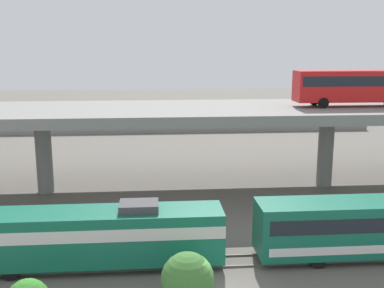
{
  "coord_description": "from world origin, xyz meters",
  "views": [
    {
      "loc": [
        -3.21,
        -23.28,
        13.53
      ],
      "look_at": [
        0.61,
        22.94,
        3.82
      ],
      "focal_mm": 43.3,
      "sensor_mm": 36.0,
      "label": 1
    }
  ],
  "objects": [
    {
      "name": "rail_strip_far",
      "position": [
        0.0,
        4.77,
        0.06
      ],
      "size": [
        110.0,
        0.12,
        0.12
      ],
      "primitive_type": "cube",
      "color": "#59544C",
      "rests_on": "ground_plane"
    },
    {
      "name": "transit_bus_on_overpass",
      "position": [
        16.1,
        19.39,
        10.04
      ],
      "size": [
        12.0,
        2.68,
        3.4
      ],
      "rotation": [
        0.0,
        0.0,
        3.14
      ],
      "color": "red",
      "rests_on": "highway_overpass"
    },
    {
      "name": "pier_parking_lot",
      "position": [
        0.0,
        55.0,
        0.77
      ],
      "size": [
        64.19,
        10.09,
        1.53
      ],
      "primitive_type": "cube",
      "color": "gray",
      "rests_on": "ground_plane"
    },
    {
      "name": "parked_car_3",
      "position": [
        -4.8,
        55.36,
        2.3
      ],
      "size": [
        4.35,
        1.82,
        1.5
      ],
      "rotation": [
        0.0,
        0.0,
        3.14
      ],
      "color": "maroon",
      "rests_on": "pier_parking_lot"
    },
    {
      "name": "highway_overpass",
      "position": [
        0.0,
        20.0,
        7.3
      ],
      "size": [
        96.0,
        12.58,
        7.98
      ],
      "color": "gray",
      "rests_on": "ground_plane"
    },
    {
      "name": "parked_car_2",
      "position": [
        -14.12,
        54.12,
        2.31
      ],
      "size": [
        4.57,
        1.82,
        1.5
      ],
      "color": "navy",
      "rests_on": "pier_parking_lot"
    },
    {
      "name": "parked_car_0",
      "position": [
        15.47,
        55.49,
        2.31
      ],
      "size": [
        4.47,
        1.87,
        1.5
      ],
      "color": "#9E998C",
      "rests_on": "pier_parking_lot"
    },
    {
      "name": "parked_car_4",
      "position": [
        1.96,
        53.06,
        2.3
      ],
      "size": [
        4.13,
        1.89,
        1.5
      ],
      "rotation": [
        0.0,
        0.0,
        3.14
      ],
      "color": "navy",
      "rests_on": "pier_parking_lot"
    },
    {
      "name": "shrub_right",
      "position": [
        -1.58,
        -0.67,
        1.43
      ],
      "size": [
        2.86,
        2.86,
        2.86
      ],
      "primitive_type": "sphere",
      "color": "#3E7833",
      "rests_on": "ground_plane"
    },
    {
      "name": "rail_strip_near",
      "position": [
        0.0,
        3.23,
        0.06
      ],
      "size": [
        110.0,
        0.12,
        0.12
      ],
      "primitive_type": "cube",
      "color": "#59544C",
      "rests_on": "ground_plane"
    },
    {
      "name": "harbor_water",
      "position": [
        0.0,
        78.0,
        0.0
      ],
      "size": [
        140.0,
        36.0,
        0.01
      ],
      "primitive_type": "cube",
      "color": "navy",
      "rests_on": "ground_plane"
    },
    {
      "name": "parked_car_7",
      "position": [
        -12.7,
        56.53,
        2.31
      ],
      "size": [
        4.32,
        1.98,
        1.5
      ],
      "rotation": [
        0.0,
        0.0,
        3.14
      ],
      "color": "navy",
      "rests_on": "pier_parking_lot"
    },
    {
      "name": "parked_car_6",
      "position": [
        -1.35,
        57.44,
        2.31
      ],
      "size": [
        4.58,
        1.82,
        1.5
      ],
      "rotation": [
        0.0,
        0.0,
        3.14
      ],
      "color": "#9E998C",
      "rests_on": "pier_parking_lot"
    },
    {
      "name": "parked_car_5",
      "position": [
        -23.43,
        55.97,
        2.31
      ],
      "size": [
        4.39,
        1.88,
        1.5
      ],
      "rotation": [
        0.0,
        0.0,
        3.14
      ],
      "color": "#0C4C26",
      "rests_on": "pier_parking_lot"
    },
    {
      "name": "parked_car_1",
      "position": [
        22.3,
        55.97,
        2.3
      ],
      "size": [
        4.14,
        1.83,
        1.5
      ],
      "color": "#515459",
      "rests_on": "pier_parking_lot"
    },
    {
      "name": "train_locomotive",
      "position": [
        -7.72,
        4.0,
        2.19
      ],
      "size": [
        16.84,
        3.04,
        4.18
      ],
      "rotation": [
        0.0,
        0.0,
        3.14
      ],
      "color": "#14664C",
      "rests_on": "ground_plane"
    }
  ]
}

